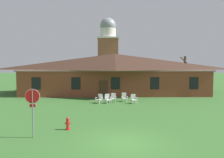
# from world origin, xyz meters

# --- Properties ---
(ground_plane) EXTENTS (200.00, 200.00, 0.00)m
(ground_plane) POSITION_xyz_m (0.00, 0.00, 0.00)
(ground_plane) COLOR #336028
(brick_building) EXTENTS (25.45, 10.40, 5.67)m
(brick_building) POSITION_xyz_m (-0.00, 20.70, 2.89)
(brick_building) COLOR brown
(brick_building) RESTS_ON ground
(dome_tower) EXTENTS (5.18, 5.18, 16.35)m
(dome_tower) POSITION_xyz_m (-1.05, 42.26, 7.36)
(dome_tower) COLOR #93563D
(dome_tower) RESTS_ON ground
(stop_sign) EXTENTS (0.80, 0.11, 2.72)m
(stop_sign) POSITION_xyz_m (-4.99, 0.85, 1.93)
(stop_sign) COLOR slate
(stop_sign) RESTS_ON ground
(lawn_chair_by_porch) EXTENTS (0.85, 0.87, 0.96)m
(lawn_chair_by_porch) POSITION_xyz_m (-1.79, 11.67, 0.50)
(lawn_chair_by_porch) COLOR silver
(lawn_chair_by_porch) RESTS_ON ground
(lawn_chair_near_door) EXTENTS (0.80, 0.84, 0.96)m
(lawn_chair_near_door) POSITION_xyz_m (-0.93, 11.70, 0.50)
(lawn_chair_near_door) COLOR white
(lawn_chair_near_door) RESTS_ON ground
(lawn_chair_left_end) EXTENTS (0.66, 0.69, 0.96)m
(lawn_chair_left_end) POSITION_xyz_m (-0.31, 12.35, 0.50)
(lawn_chair_left_end) COLOR silver
(lawn_chair_left_end) RESTS_ON ground
(lawn_chair_middle) EXTENTS (0.71, 0.75, 0.96)m
(lawn_chair_middle) POSITION_xyz_m (0.89, 12.64, 0.50)
(lawn_chair_middle) COLOR white
(lawn_chair_middle) RESTS_ON ground
(lawn_chair_right_end) EXTENTS (0.73, 0.78, 0.96)m
(lawn_chair_right_end) POSITION_xyz_m (1.80, 11.53, 0.50)
(lawn_chair_right_end) COLOR white
(lawn_chair_right_end) RESTS_ON ground
(bare_tree_beside_building) EXTENTS (1.65, 1.72, 5.34)m
(bare_tree_beside_building) POSITION_xyz_m (10.58, 21.32, 2.87)
(bare_tree_beside_building) COLOR brown
(bare_tree_beside_building) RESTS_ON ground
(fire_hydrant) EXTENTS (0.36, 0.28, 0.79)m
(fire_hydrant) POSITION_xyz_m (-3.35, 2.30, 0.38)
(fire_hydrant) COLOR red
(fire_hydrant) RESTS_ON ground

